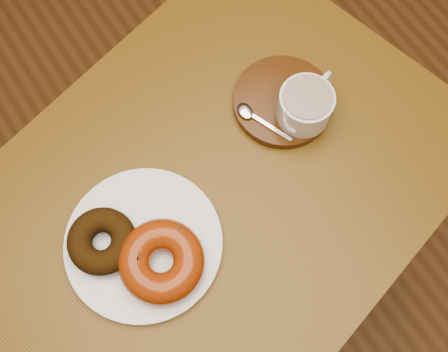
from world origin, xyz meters
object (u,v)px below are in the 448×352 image
donut_plate (144,244)px  cafe_table (215,208)px  saucer (283,101)px  coffee_cup (306,105)px

donut_plate → cafe_table: bearing=8.0°
saucer → coffee_cup: size_ratio=1.47×
cafe_table → donut_plate: bearing=173.8°
donut_plate → coffee_cup: 0.33m
donut_plate → saucer: saucer is taller
donut_plate → saucer: 0.32m
donut_plate → saucer: size_ratio=1.45×
saucer → coffee_cup: (0.01, -0.04, 0.04)m
cafe_table → donut_plate: size_ratio=3.87×
cafe_table → saucer: size_ratio=5.60×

